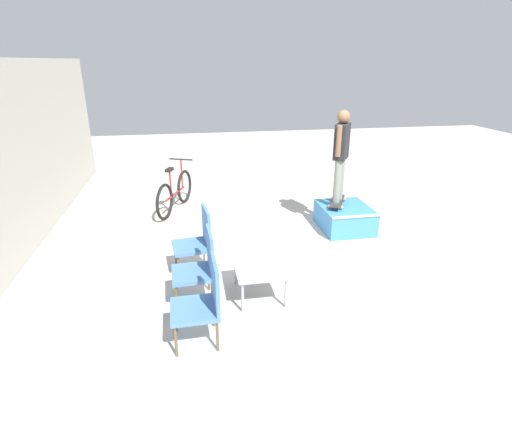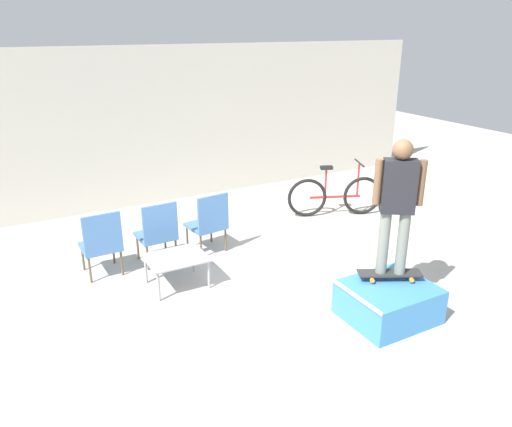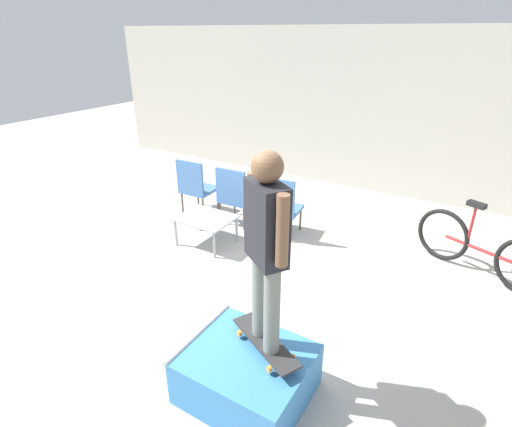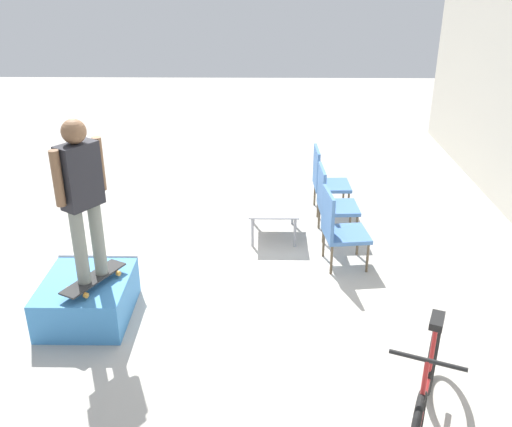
{
  "view_description": "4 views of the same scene",
  "coord_description": "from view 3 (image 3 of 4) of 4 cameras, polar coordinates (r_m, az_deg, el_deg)",
  "views": [
    {
      "loc": [
        -5.59,
        1.85,
        2.96
      ],
      "look_at": [
        0.15,
        0.84,
        0.72
      ],
      "focal_mm": 28.0,
      "sensor_mm": 36.0,
      "label": 1
    },
    {
      "loc": [
        -2.97,
        -4.8,
        3.35
      ],
      "look_at": [
        0.23,
        1.06,
        0.8
      ],
      "focal_mm": 35.0,
      "sensor_mm": 36.0,
      "label": 2
    },
    {
      "loc": [
        2.31,
        -3.1,
        2.89
      ],
      "look_at": [
        -0.19,
        1.04,
        0.67
      ],
      "focal_mm": 28.0,
      "sensor_mm": 36.0,
      "label": 3
    },
    {
      "loc": [
        5.99,
        0.87,
        3.5
      ],
      "look_at": [
        -0.15,
        0.78,
        0.71
      ],
      "focal_mm": 40.0,
      "sensor_mm": 36.0,
      "label": 4
    }
  ],
  "objects": [
    {
      "name": "bicycle",
      "position": [
        5.82,
        29.58,
        -4.38
      ],
      "size": [
        1.67,
        0.76,
        1.01
      ],
      "rotation": [
        0.0,
        0.0,
        -0.38
      ],
      "color": "black",
      "rests_on": "ground_plane"
    },
    {
      "name": "coffee_table",
      "position": [
        5.86,
        -7.17,
        -0.96
      ],
      "size": [
        0.8,
        0.65,
        0.43
      ],
      "color": "#9E9EA3",
      "rests_on": "ground_plane"
    },
    {
      "name": "ground_plane",
      "position": [
        4.83,
        -4.53,
        -12.23
      ],
      "size": [
        24.0,
        24.0,
        0.0
      ],
      "primitive_type": "plane",
      "color": "#B7B2A8"
    },
    {
      "name": "house_wall_back",
      "position": [
        8.02,
        14.34,
        13.91
      ],
      "size": [
        12.0,
        0.06,
        3.0
      ],
      "color": "beige",
      "rests_on": "ground_plane"
    },
    {
      "name": "person_skater",
      "position": [
        2.95,
        1.5,
        -3.83
      ],
      "size": [
        0.49,
        0.38,
        1.64
      ],
      "rotation": [
        0.0,
        0.0,
        -0.6
      ],
      "color": "gray",
      "rests_on": "skateboard_on_ramp"
    },
    {
      "name": "skate_ramp_box",
      "position": [
        3.69,
        -1.3,
        -21.88
      ],
      "size": [
        1.05,
        0.88,
        0.46
      ],
      "color": "#3D84C6",
      "rests_on": "ground_plane"
    },
    {
      "name": "skateboard_on_ramp",
      "position": [
        3.51,
        1.32,
        -17.88
      ],
      "size": [
        0.77,
        0.53,
        0.07
      ],
      "rotation": [
        0.0,
        0.0,
        -0.48
      ],
      "color": "#2D2D2D",
      "rests_on": "skate_ramp_box"
    },
    {
      "name": "patio_chair_center",
      "position": [
        6.36,
        -2.96,
        2.74
      ],
      "size": [
        0.54,
        0.54,
        0.97
      ],
      "rotation": [
        0.0,
        0.0,
        3.19
      ],
      "color": "brown",
      "rests_on": "ground_plane"
    },
    {
      "name": "patio_chair_left",
      "position": [
        6.82,
        -8.62,
        4.02
      ],
      "size": [
        0.53,
        0.53,
        0.97
      ],
      "rotation": [
        0.0,
        0.0,
        3.17
      ],
      "color": "brown",
      "rests_on": "ground_plane"
    },
    {
      "name": "patio_chair_right",
      "position": [
        5.98,
        3.53,
        1.24
      ],
      "size": [
        0.58,
        0.58,
        0.97
      ],
      "rotation": [
        0.0,
        0.0,
        3.26
      ],
      "color": "brown",
      "rests_on": "ground_plane"
    }
  ]
}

